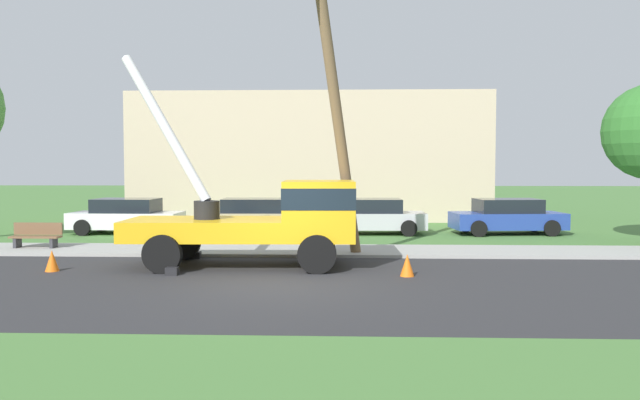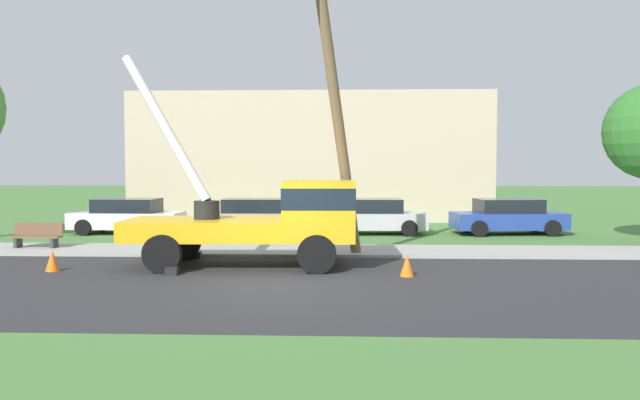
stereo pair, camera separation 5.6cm
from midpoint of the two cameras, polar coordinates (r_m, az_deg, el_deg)
name	(u,v)px [view 1 (the left image)]	position (r m, az deg, el deg)	size (l,w,h in m)	color
ground_plane	(308,231)	(26.77, -1.17, -2.83)	(120.00, 120.00, 0.00)	#477538
road_asphalt	(277,285)	(14.92, -3.93, -7.59)	(80.00, 8.71, 0.01)	#2B2B2D
sidewalk_strip	(296,251)	(20.46, -2.23, -4.53)	(80.00, 2.57, 0.10)	#9E9E99
utility_truck	(272,215)	(17.54, -4.42, -1.35)	(6.83, 3.21, 5.98)	gold
leaning_utility_pole	(336,105)	(18.80, 1.32, 8.48)	(1.87, 2.52, 8.82)	brown
traffic_cone_ahead	(407,265)	(16.15, 7.69, -5.79)	(0.36, 0.36, 0.56)	orange
traffic_cone_behind	(52,261)	(18.16, -22.89, -5.02)	(0.36, 0.36, 0.56)	orange
parked_sedan_white	(127,216)	(27.07, -16.93, -1.38)	(4.45, 2.10, 1.42)	silver
parked_sedan_tan	(254,216)	(26.06, -6.01, -1.44)	(4.45, 2.10, 1.42)	tan
parked_sedan_silver	(370,216)	(25.83, 4.43, -1.47)	(4.45, 2.10, 1.42)	#B7B7BF
parked_sedan_blue	(507,216)	(26.77, 16.33, -1.42)	(4.56, 2.30, 1.42)	#263F99
park_bench	(36,236)	(22.76, -24.06, -2.98)	(1.60, 0.45, 0.90)	brown
lowrise_building_backdrop	(311,157)	(33.90, -0.87, 3.84)	(18.00, 6.00, 6.40)	#C6B293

